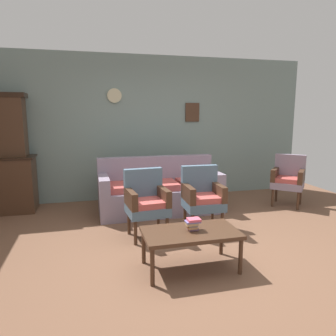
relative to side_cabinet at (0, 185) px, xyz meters
name	(u,v)px	position (x,y,z in m)	size (l,w,h in m)	color
ground_plane	(188,252)	(2.55, -2.25, -0.47)	(7.68, 7.68, 0.00)	brown
wall_back_with_decor	(147,128)	(2.55, 0.38, 0.89)	(6.40, 0.09, 2.70)	gray
side_cabinet	(0,185)	(0.00, 0.00, 0.00)	(1.16, 0.55, 0.93)	#472D1E
floral_couch	(160,192)	(2.58, -0.59, -0.14)	(2.00, 0.81, 0.90)	gray
armchair_near_cabinet	(146,200)	(2.16, -1.62, 0.03)	(0.56, 0.53, 0.90)	slate
armchair_by_doorway	(202,195)	(2.97, -1.57, 0.03)	(0.54, 0.51, 0.90)	slate
wingback_chair_by_fireplace	(288,178)	(4.88, -0.80, 0.03)	(0.71, 0.71, 0.90)	gray
coffee_table	(191,235)	(2.45, -2.62, -0.09)	(1.00, 0.56, 0.42)	#472D1E
book_stack_on_table	(193,224)	(2.48, -2.61, 0.03)	(0.16, 0.13, 0.13)	slate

